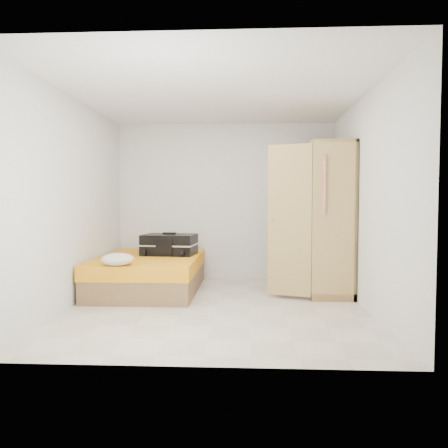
# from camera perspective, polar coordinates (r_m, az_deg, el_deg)

# --- Properties ---
(room) EXTENTS (4.00, 4.02, 2.60)m
(room) POSITION_cam_1_polar(r_m,az_deg,el_deg) (5.37, -0.91, 2.94)
(room) COLOR beige
(room) RESTS_ON ground
(bed) EXTENTS (1.42, 2.02, 0.50)m
(bed) POSITION_cam_1_polar(r_m,az_deg,el_deg) (6.50, -9.69, -6.38)
(bed) COLOR olive
(bed) RESTS_ON ground
(wardrobe) EXTENTS (1.15, 1.20, 2.10)m
(wardrobe) POSITION_cam_1_polar(r_m,az_deg,el_deg) (6.32, 12.89, 0.14)
(wardrobe) COLOR tan
(wardrobe) RESTS_ON ground
(person) EXTENTS (0.57, 0.72, 1.74)m
(person) POSITION_cam_1_polar(r_m,az_deg,el_deg) (6.44, 8.10, -0.92)
(person) COLOR red
(person) RESTS_ON ground
(suitcase) EXTENTS (0.84, 0.66, 0.34)m
(suitcase) POSITION_cam_1_polar(r_m,az_deg,el_deg) (6.64, -7.15, -2.68)
(suitcase) COLOR black
(suitcase) RESTS_ON bed
(round_cushion) EXTENTS (0.41, 0.41, 0.15)m
(round_cushion) POSITION_cam_1_polar(r_m,az_deg,el_deg) (5.64, -13.71, -4.50)
(round_cushion) COLOR silver
(round_cushion) RESTS_ON bed
(pillow) EXTENTS (0.51, 0.28, 0.09)m
(pillow) POSITION_cam_1_polar(r_m,az_deg,el_deg) (7.30, -8.92, -3.01)
(pillow) COLOR silver
(pillow) RESTS_ON bed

